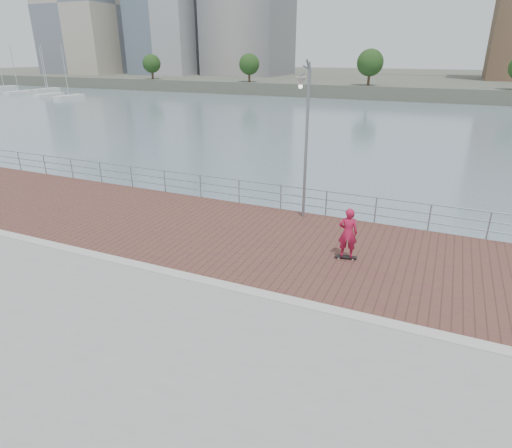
% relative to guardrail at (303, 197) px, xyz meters
% --- Properties ---
extents(water, '(400.00, 400.00, 0.00)m').
position_rel_guardrail_xyz_m(water, '(-0.00, -7.00, -2.69)').
color(water, slate).
rests_on(water, ground).
extents(seawall, '(40.00, 24.00, 2.00)m').
position_rel_guardrail_xyz_m(seawall, '(-0.00, -12.00, -1.69)').
color(seawall, gray).
rests_on(seawall, ground).
extents(brick_lane, '(40.00, 6.80, 0.02)m').
position_rel_guardrail_xyz_m(brick_lane, '(-0.00, -3.40, -0.68)').
color(brick_lane, brown).
rests_on(brick_lane, seawall).
extents(curb, '(40.00, 0.40, 0.06)m').
position_rel_guardrail_xyz_m(curb, '(-0.00, -7.00, -0.66)').
color(curb, '#B7B5AD').
rests_on(curb, seawall).
extents(far_shore, '(320.00, 95.00, 2.50)m').
position_rel_guardrail_xyz_m(far_shore, '(-0.00, 115.50, -1.44)').
color(far_shore, '#4C5142').
rests_on(far_shore, ground).
extents(guardrail, '(39.06, 0.06, 1.13)m').
position_rel_guardrail_xyz_m(guardrail, '(0.00, 0.00, 0.00)').
color(guardrail, '#8C9EA8').
rests_on(guardrail, brick_lane).
extents(street_lamp, '(0.44, 1.27, 6.00)m').
position_rel_guardrail_xyz_m(street_lamp, '(0.19, -0.94, 3.57)').
color(street_lamp, gray).
rests_on(street_lamp, brick_lane).
extents(skateboard, '(0.75, 0.33, 0.08)m').
position_rel_guardrail_xyz_m(skateboard, '(2.76, -3.73, -0.61)').
color(skateboard, black).
rests_on(skateboard, brick_lane).
extents(skateboarder, '(0.70, 0.53, 1.73)m').
position_rel_guardrail_xyz_m(skateboarder, '(2.76, -3.73, 0.28)').
color(skateboarder, '#AD173C').
rests_on(skateboarder, skateboard).
extents(shoreline_trees, '(109.58, 5.04, 6.71)m').
position_rel_guardrail_xyz_m(shoreline_trees, '(-2.52, 70.00, 3.65)').
color(shoreline_trees, '#473323').
rests_on(shoreline_trees, far_shore).
extents(marina, '(34.05, 18.52, 9.70)m').
position_rel_guardrail_xyz_m(marina, '(-80.50, 51.34, -2.25)').
color(marina, silver).
rests_on(marina, water).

